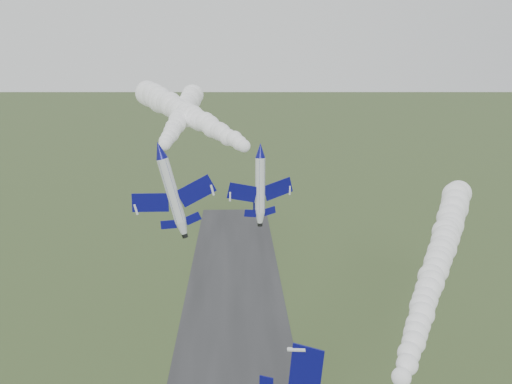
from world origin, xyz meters
TOP-DOWN VIEW (x-y plane):
  - smoke_trail_jet_lead at (27.66, 19.58)m, footprint 27.68×57.92m
  - jet_pair_left at (-9.52, 23.78)m, footprint 11.09×13.75m
  - smoke_trail_jet_pair_left at (-9.36, 58.22)m, footprint 4.95×61.41m
  - jet_pair_right at (3.91, 22.90)m, footprint 9.53×10.89m
  - smoke_trail_jet_pair_right at (-9.11, 55.73)m, footprint 30.98×62.78m

SIDE VIEW (x-z plane):
  - smoke_trail_jet_lead at x=27.66m, z-range 28.47..33.08m
  - jet_pair_left at x=-9.52m, z-range 42.51..46.65m
  - jet_pair_right at x=3.91m, z-range 43.20..46.01m
  - smoke_trail_jet_pair_left at x=-9.36m, z-range 44.04..48.79m
  - smoke_trail_jet_pair_right at x=-9.11m, z-range 43.95..49.45m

